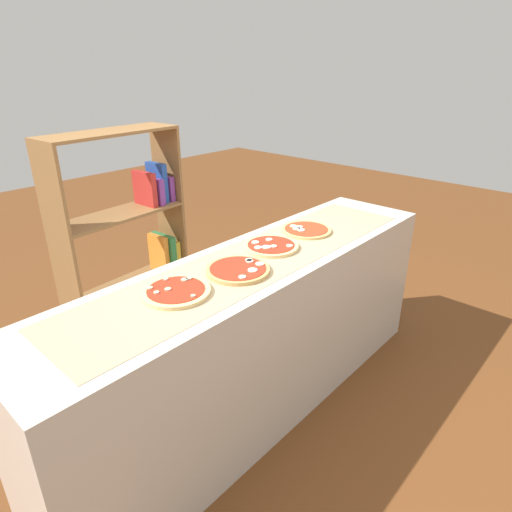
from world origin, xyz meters
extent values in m
plane|color=brown|center=(0.00, 0.00, 0.00)|extent=(12.00, 12.00, 0.00)
cube|color=beige|center=(0.00, 0.00, 0.46)|extent=(2.52, 0.58, 0.93)
cube|color=tan|center=(0.00, 0.00, 0.93)|extent=(2.15, 0.46, 0.00)
cylinder|color=#E5C17F|center=(-0.50, 0.02, 0.94)|extent=(0.30, 0.30, 0.02)
cylinder|color=red|center=(-0.50, 0.02, 0.95)|extent=(0.25, 0.25, 0.00)
cylinder|color=#C6B28E|center=(-0.52, 0.04, 0.95)|extent=(0.03, 0.03, 0.01)
cylinder|color=#C6B28E|center=(-0.47, 0.12, 0.95)|extent=(0.02, 0.02, 0.01)
cylinder|color=#C6B28E|center=(-0.40, 0.05, 0.95)|extent=(0.03, 0.03, 0.01)
cylinder|color=#C6B28E|center=(-0.57, 0.10, 0.95)|extent=(0.03, 0.03, 0.01)
cylinder|color=#C6B28E|center=(-0.57, 0.05, 0.95)|extent=(0.02, 0.02, 0.01)
cylinder|color=#C6B28E|center=(-0.49, -0.09, 0.95)|extent=(0.02, 0.02, 0.01)
cylinder|color=#C6B28E|center=(-0.42, 0.05, 0.95)|extent=(0.03, 0.03, 0.01)
cylinder|color=tan|center=(-0.17, -0.03, 0.94)|extent=(0.31, 0.31, 0.02)
cylinder|color=red|center=(-0.17, -0.03, 0.95)|extent=(0.27, 0.27, 0.00)
cylinder|color=#EFE5CC|center=(-0.07, -0.03, 0.95)|extent=(0.04, 0.04, 0.00)
cylinder|color=#EFE5CC|center=(-0.22, -0.12, 0.95)|extent=(0.03, 0.03, 0.00)
cylinder|color=#EFE5CC|center=(-0.14, -0.11, 0.95)|extent=(0.05, 0.05, 0.00)
cylinder|color=#EFE5CC|center=(-0.07, -0.08, 0.95)|extent=(0.04, 0.04, 0.00)
cylinder|color=#EFE5CC|center=(-0.07, -0.01, 0.95)|extent=(0.04, 0.04, 0.00)
cylinder|color=#E5C17F|center=(0.17, 0.04, 0.94)|extent=(0.30, 0.30, 0.02)
cylinder|color=red|center=(0.17, 0.04, 0.95)|extent=(0.25, 0.25, 0.00)
cylinder|color=#EFE5CC|center=(0.13, 0.12, 0.95)|extent=(0.04, 0.04, 0.00)
cylinder|color=#EFE5CC|center=(0.15, 0.01, 0.95)|extent=(0.03, 0.03, 0.00)
cylinder|color=#EFE5CC|center=(0.21, 0.09, 0.95)|extent=(0.04, 0.04, 0.00)
cylinder|color=#EFE5CC|center=(0.12, 0.03, 0.95)|extent=(0.05, 0.05, 0.00)
cylinder|color=#EFE5CC|center=(0.08, 0.06, 0.95)|extent=(0.04, 0.04, 0.00)
cylinder|color=#EFE5CC|center=(0.21, -0.05, 0.95)|extent=(0.03, 0.03, 0.00)
cylinder|color=#DBB26B|center=(0.50, 0.05, 0.94)|extent=(0.29, 0.29, 0.01)
cylinder|color=red|center=(0.50, 0.05, 0.94)|extent=(0.25, 0.25, 0.00)
cylinder|color=#EFE5CC|center=(0.45, 0.09, 0.95)|extent=(0.05, 0.05, 0.00)
cylinder|color=#EFE5CC|center=(0.47, 0.13, 0.95)|extent=(0.04, 0.04, 0.00)
cylinder|color=#EFE5CC|center=(0.49, 0.09, 0.95)|extent=(0.04, 0.04, 0.00)
cylinder|color=#EFE5CC|center=(0.45, 0.05, 0.95)|extent=(0.04, 0.04, 0.00)
cube|color=brown|center=(0.24, 1.01, 0.74)|extent=(0.04, 0.27, 1.49)
cube|color=brown|center=(-0.57, 0.95, 0.74)|extent=(0.04, 0.27, 1.49)
cube|color=brown|center=(-0.17, 0.98, 0.01)|extent=(0.80, 0.32, 0.02)
cube|color=#47423D|center=(0.20, 1.01, 0.13)|extent=(0.04, 0.15, 0.23)
cube|color=#B22823|center=(0.17, 1.00, 0.10)|extent=(0.04, 0.18, 0.17)
cube|color=#47423D|center=(0.12, 1.00, 0.14)|extent=(0.05, 0.16, 0.25)
cube|color=brown|center=(-0.17, 0.98, 0.50)|extent=(0.80, 0.32, 0.02)
cube|color=gold|center=(0.20, 1.01, 0.61)|extent=(0.06, 0.20, 0.20)
cube|color=#2D753D|center=(0.15, 1.00, 0.63)|extent=(0.06, 0.22, 0.25)
cube|color=orange|center=(0.10, 1.00, 0.64)|extent=(0.05, 0.18, 0.26)
cube|color=brown|center=(-0.17, 0.98, 0.99)|extent=(0.80, 0.32, 0.02)
cube|color=#753384|center=(0.20, 1.01, 1.08)|extent=(0.05, 0.18, 0.16)
cube|color=#234799|center=(0.14, 1.00, 1.13)|extent=(0.05, 0.17, 0.26)
cube|color=#753384|center=(0.10, 1.00, 1.08)|extent=(0.06, 0.21, 0.17)
cube|color=#B22823|center=(0.04, 1.00, 1.11)|extent=(0.05, 0.20, 0.22)
cube|color=brown|center=(-0.17, 0.98, 1.48)|extent=(0.80, 0.32, 0.02)
camera|label=1|loc=(-1.50, -1.35, 1.84)|focal=30.65mm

